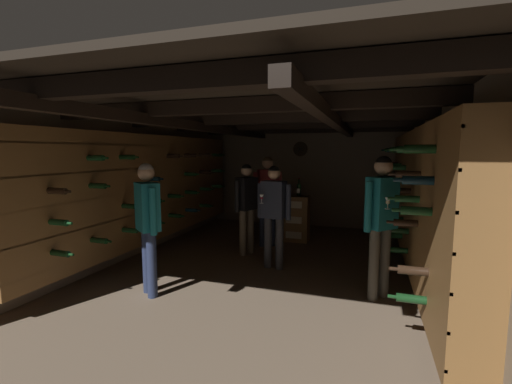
# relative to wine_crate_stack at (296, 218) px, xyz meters

# --- Properties ---
(ground_plane) EXTENTS (8.40, 8.40, 0.00)m
(ground_plane) POSITION_rel_wine_crate_stack_xyz_m (-0.11, -1.69, -0.45)
(ground_plane) COLOR #7A6651
(room_shell) EXTENTS (4.72, 6.52, 2.41)m
(room_shell) POSITION_rel_wine_crate_stack_xyz_m (-0.11, -1.42, 0.97)
(room_shell) COLOR gray
(room_shell) RESTS_ON ground_plane
(wine_crate_stack) EXTENTS (0.52, 0.35, 0.90)m
(wine_crate_stack) POSITION_rel_wine_crate_stack_xyz_m (0.00, 0.00, 0.00)
(wine_crate_stack) COLOR brown
(wine_crate_stack) RESTS_ON ground_plane
(display_bottle) EXTENTS (0.08, 0.08, 0.35)m
(display_bottle) POSITION_rel_wine_crate_stack_xyz_m (0.05, 0.07, 0.59)
(display_bottle) COLOR #143819
(display_bottle) RESTS_ON wine_crate_stack
(person_host_center) EXTENTS (0.54, 0.33, 1.56)m
(person_host_center) POSITION_rel_wine_crate_stack_xyz_m (0.02, -1.71, 0.48)
(person_host_center) COLOR #2D2D33
(person_host_center) RESTS_ON ground_plane
(person_guest_mid_right) EXTENTS (0.39, 0.46, 1.72)m
(person_guest_mid_right) POSITION_rel_wine_crate_stack_xyz_m (1.52, -2.35, 0.60)
(person_guest_mid_right) COLOR #4C473D
(person_guest_mid_right) RESTS_ON ground_plane
(person_guest_rear_center) EXTENTS (0.34, 0.50, 1.56)m
(person_guest_rear_center) POSITION_rel_wine_crate_stack_xyz_m (-0.62, -1.15, 0.48)
(person_guest_rear_center) COLOR brown
(person_guest_rear_center) RESTS_ON ground_plane
(person_guest_near_left) EXTENTS (0.44, 0.38, 1.63)m
(person_guest_near_left) POSITION_rel_wine_crate_stack_xyz_m (-1.18, -3.13, 0.54)
(person_guest_near_left) COLOR #232D4C
(person_guest_near_left) RESTS_ON ground_plane
(person_guest_far_left) EXTENTS (0.47, 0.43, 1.68)m
(person_guest_far_left) POSITION_rel_wine_crate_stack_xyz_m (-0.42, -0.55, 0.57)
(person_guest_far_left) COLOR #232D4C
(person_guest_far_left) RESTS_ON ground_plane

